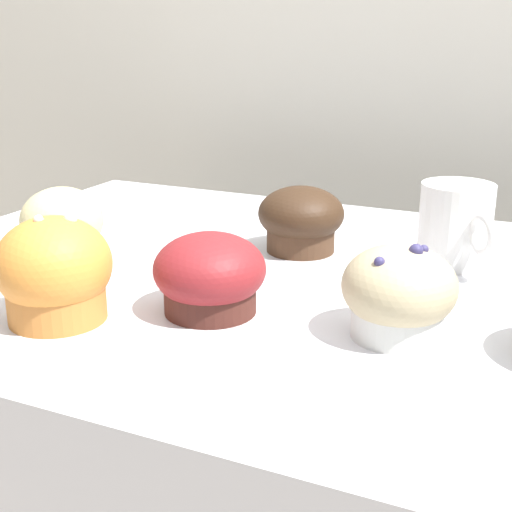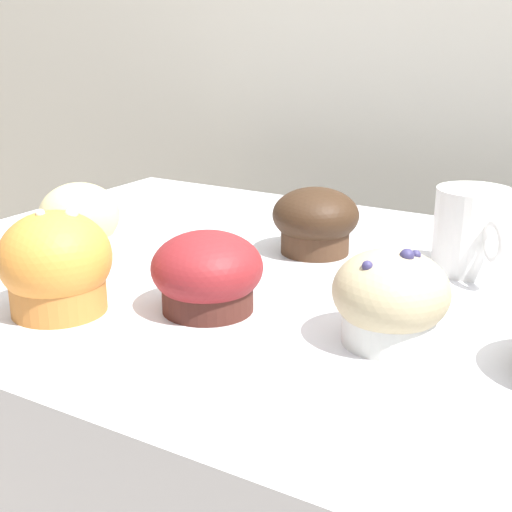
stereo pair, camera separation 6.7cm
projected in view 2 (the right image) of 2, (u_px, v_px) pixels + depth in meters
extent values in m
cube|color=beige|center=(483.00, 213.00, 1.23)|extent=(3.20, 0.10, 1.80)
cylinder|color=silver|center=(389.00, 317.00, 0.59)|extent=(0.08, 0.08, 0.05)
ellipsoid|color=tan|center=(391.00, 291.00, 0.58)|extent=(0.10, 0.10, 0.07)
sphere|color=navy|center=(367.00, 266.00, 0.55)|extent=(0.01, 0.01, 0.01)
sphere|color=navy|center=(416.00, 255.00, 0.57)|extent=(0.01, 0.01, 0.01)
sphere|color=navy|center=(407.00, 256.00, 0.56)|extent=(0.01, 0.01, 0.01)
cylinder|color=white|center=(81.00, 234.00, 0.81)|extent=(0.07, 0.07, 0.05)
ellipsoid|color=#D5C486|center=(80.00, 215.00, 0.81)|extent=(0.09, 0.09, 0.07)
cylinder|color=#CC7A35|center=(58.00, 285.00, 0.65)|extent=(0.09, 0.09, 0.05)
ellipsoid|color=orange|center=(55.00, 258.00, 0.64)|extent=(0.10, 0.10, 0.09)
sphere|color=white|center=(40.00, 214.00, 0.62)|extent=(0.01, 0.01, 0.01)
sphere|color=white|center=(71.00, 214.00, 0.63)|extent=(0.01, 0.01, 0.01)
cylinder|color=#472E1E|center=(315.00, 234.00, 0.82)|extent=(0.08, 0.08, 0.04)
ellipsoid|color=#342114|center=(316.00, 215.00, 0.81)|extent=(0.10, 0.10, 0.06)
cylinder|color=#47211A|center=(208.00, 289.00, 0.65)|extent=(0.08, 0.08, 0.04)
ellipsoid|color=maroon|center=(207.00, 267.00, 0.65)|extent=(0.10, 0.10, 0.07)
cylinder|color=white|center=(471.00, 230.00, 0.75)|extent=(0.08, 0.08, 0.09)
torus|color=white|center=(495.00, 242.00, 0.70)|extent=(0.03, 0.04, 0.04)
cylinder|color=black|center=(475.00, 192.00, 0.74)|extent=(0.07, 0.07, 0.01)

